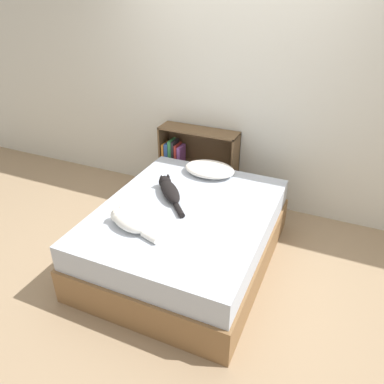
# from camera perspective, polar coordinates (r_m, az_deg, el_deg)

# --- Properties ---
(ground_plane) EXTENTS (8.00, 8.00, 0.00)m
(ground_plane) POSITION_cam_1_polar(r_m,az_deg,el_deg) (3.59, -0.90, -10.10)
(ground_plane) COLOR #997F60
(wall_back) EXTENTS (8.00, 0.06, 2.50)m
(wall_back) POSITION_cam_1_polar(r_m,az_deg,el_deg) (4.08, 6.72, 14.74)
(wall_back) COLOR silver
(wall_back) RESTS_ON ground_plane
(bed) EXTENTS (1.47, 1.84, 0.56)m
(bed) POSITION_cam_1_polar(r_m,az_deg,el_deg) (3.42, -0.94, -6.60)
(bed) COLOR brown
(bed) RESTS_ON ground_plane
(pillow) EXTENTS (0.52, 0.37, 0.11)m
(pillow) POSITION_cam_1_polar(r_m,az_deg,el_deg) (3.82, 2.71, 3.51)
(pillow) COLOR white
(pillow) RESTS_ON bed
(cat_light) EXTENTS (0.51, 0.27, 0.15)m
(cat_light) POSITION_cam_1_polar(r_m,az_deg,el_deg) (3.04, -9.62, -4.46)
(cat_light) COLOR white
(cat_light) RESTS_ON bed
(cat_dark) EXTENTS (0.47, 0.50, 0.14)m
(cat_dark) POSITION_cam_1_polar(r_m,az_deg,el_deg) (3.44, -3.47, 0.30)
(cat_dark) COLOR black
(cat_dark) RESTS_ON bed
(bookshelf) EXTENTS (0.90, 0.26, 0.85)m
(bookshelf) POSITION_cam_1_polar(r_m,az_deg,el_deg) (4.37, 0.55, 4.73)
(bookshelf) COLOR brown
(bookshelf) RESTS_ON ground_plane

